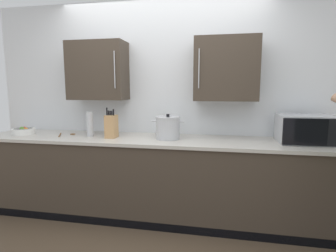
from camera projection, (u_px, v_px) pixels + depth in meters
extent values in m
cube|color=silver|center=(163.00, 106.00, 3.29)|extent=(4.33, 0.10, 2.51)
cube|color=#3D3328|center=(98.00, 71.00, 3.16)|extent=(0.68, 0.32, 0.68)
cylinder|color=#B7BABF|center=(115.00, 70.00, 2.94)|extent=(0.01, 0.01, 0.41)
cube|color=#3D3328|center=(226.00, 69.00, 2.88)|extent=(0.68, 0.32, 0.68)
cylinder|color=#B7BABF|center=(199.00, 69.00, 2.77)|extent=(0.01, 0.01, 0.41)
cube|color=#3D3328|center=(156.00, 179.00, 3.02)|extent=(4.02, 0.67, 0.88)
cube|color=#BCB7AD|center=(156.00, 140.00, 2.95)|extent=(4.06, 0.71, 0.03)
cube|color=black|center=(149.00, 225.00, 2.76)|extent=(4.02, 0.04, 0.09)
cube|color=#B7BABF|center=(307.00, 129.00, 2.69)|extent=(0.55, 0.40, 0.28)
cube|color=beige|center=(299.00, 129.00, 2.69)|extent=(0.36, 0.34, 0.23)
cube|color=black|center=(305.00, 132.00, 2.51)|extent=(0.40, 0.03, 0.26)
cylinder|color=white|center=(23.00, 131.00, 3.21)|extent=(0.26, 0.26, 0.07)
cylinder|color=slate|center=(23.00, 130.00, 3.20)|extent=(0.21, 0.21, 0.04)
sphere|color=#511E5B|center=(25.00, 129.00, 3.17)|extent=(0.04, 0.04, 0.04)
sphere|color=red|center=(24.00, 129.00, 3.19)|extent=(0.05, 0.05, 0.05)
sphere|color=#5B9333|center=(22.00, 129.00, 3.16)|extent=(0.06, 0.06, 0.06)
sphere|color=#511E5B|center=(21.00, 129.00, 3.21)|extent=(0.04, 0.04, 0.04)
sphere|color=orange|center=(26.00, 129.00, 3.17)|extent=(0.05, 0.05, 0.05)
cylinder|color=brown|center=(60.00, 135.00, 3.12)|extent=(0.12, 0.21, 0.01)
ellipsoid|color=brown|center=(73.00, 134.00, 3.16)|extent=(0.08, 0.07, 0.02)
cube|color=tan|center=(111.00, 126.00, 2.97)|extent=(0.11, 0.15, 0.26)
cylinder|color=black|center=(107.00, 111.00, 2.93)|extent=(0.02, 0.02, 0.09)
cylinder|color=black|center=(109.00, 113.00, 2.93)|extent=(0.02, 0.02, 0.05)
cylinder|color=black|center=(110.00, 113.00, 2.93)|extent=(0.02, 0.02, 0.05)
cylinder|color=black|center=(112.00, 113.00, 2.93)|extent=(0.02, 0.02, 0.05)
cylinder|color=black|center=(113.00, 112.00, 2.92)|extent=(0.02, 0.02, 0.07)
cylinder|color=#B7BABF|center=(90.00, 125.00, 3.05)|extent=(0.08, 0.08, 0.26)
cylinder|color=#B7BABF|center=(89.00, 113.00, 3.03)|extent=(0.08, 0.08, 0.03)
cylinder|color=#B7BABF|center=(168.00, 129.00, 2.90)|extent=(0.26, 0.26, 0.23)
cylinder|color=#B7BABF|center=(168.00, 117.00, 2.88)|extent=(0.27, 0.27, 0.02)
cylinder|color=black|center=(168.00, 115.00, 2.88)|extent=(0.04, 0.04, 0.03)
cylinder|color=#B7BABF|center=(154.00, 121.00, 2.92)|extent=(0.05, 0.02, 0.02)
cylinder|color=#B7BABF|center=(182.00, 122.00, 2.86)|extent=(0.05, 0.02, 0.02)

